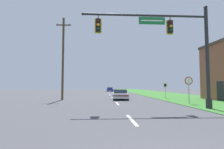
# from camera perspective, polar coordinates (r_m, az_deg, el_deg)

# --- Properties ---
(grass_verge_right) EXTENTS (10.00, 110.00, 0.04)m
(grass_verge_right) POSITION_cam_1_polar(r_m,az_deg,el_deg) (34.86, 16.90, -6.30)
(grass_verge_right) COLOR #38752D
(grass_verge_right) RESTS_ON ground
(road_center_line) EXTENTS (0.16, 34.80, 0.01)m
(road_center_line) POSITION_cam_1_polar(r_m,az_deg,el_deg) (24.80, 0.12, -7.61)
(road_center_line) COLOR silver
(road_center_line) RESTS_ON ground
(signal_mast) EXTENTS (9.61, 0.47, 7.77)m
(signal_mast) POSITION_cam_1_polar(r_m,az_deg,el_deg) (14.02, 20.40, 9.07)
(signal_mast) COLOR #232326
(signal_mast) RESTS_ON grass_verge_right
(car_ahead) EXTENTS (2.02, 4.51, 1.19)m
(car_ahead) POSITION_cam_1_polar(r_m,az_deg,el_deg) (22.05, 2.65, -6.54)
(car_ahead) COLOR black
(car_ahead) RESTS_ON ground
(far_car) EXTENTS (1.82, 4.68, 1.19)m
(far_car) POSITION_cam_1_polar(r_m,az_deg,el_deg) (53.61, -0.74, -4.87)
(far_car) COLOR black
(far_car) RESTS_ON ground
(stop_sign) EXTENTS (0.76, 0.07, 2.50)m
(stop_sign) POSITION_cam_1_polar(r_m,az_deg,el_deg) (17.77, 23.76, -2.85)
(stop_sign) COLOR gray
(stop_sign) RESTS_ON grass_verge_right
(route_sign_post) EXTENTS (0.55, 0.06, 2.03)m
(route_sign_post) POSITION_cam_1_polar(r_m,az_deg,el_deg) (23.97, 16.99, -3.95)
(route_sign_post) COLOR gray
(route_sign_post) RESTS_ON grass_verge_right
(utility_pole_near) EXTENTS (1.80, 0.26, 10.11)m
(utility_pole_near) POSITION_cam_1_polar(r_m,az_deg,el_deg) (22.27, -15.71, 5.52)
(utility_pole_near) COLOR #4C3823
(utility_pole_near) RESTS_ON ground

